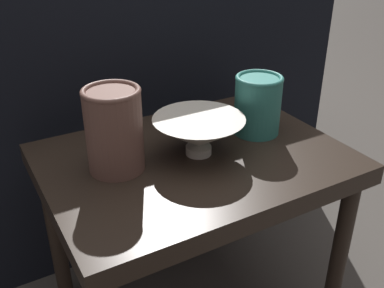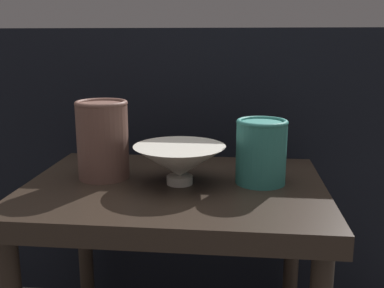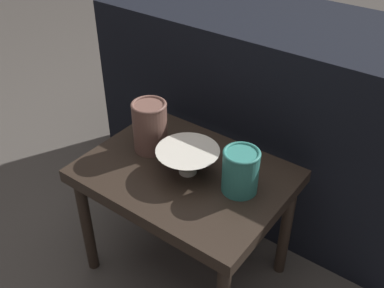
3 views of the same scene
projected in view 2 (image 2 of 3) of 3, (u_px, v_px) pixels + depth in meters
The scene contains 5 objects.
table at pixel (175, 209), 0.90m from camera, with size 0.59×0.44×0.42m.
couch_backdrop at pixel (199, 149), 1.42m from camera, with size 1.25×0.50×0.73m.
bowl at pixel (179, 162), 0.88m from camera, with size 0.18×0.18×0.08m.
vase_textured_left at pixel (103, 138), 0.91m from camera, with size 0.11×0.11×0.16m.
vase_colorful_right at pixel (261, 151), 0.88m from camera, with size 0.10×0.10×0.13m.
Camera 2 is at (0.12, -0.84, 0.70)m, focal length 42.00 mm.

